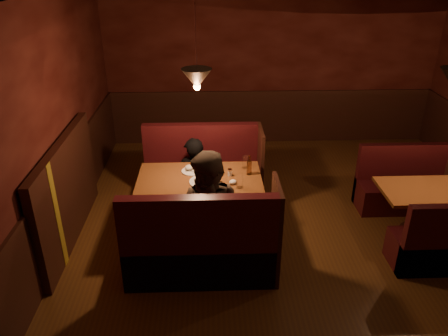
{
  "coord_description": "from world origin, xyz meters",
  "views": [
    {
      "loc": [
        -1.17,
        -4.34,
        3.29
      ],
      "look_at": [
        -0.99,
        0.39,
        0.95
      ],
      "focal_mm": 35.0,
      "sensor_mm": 36.0,
      "label": 1
    }
  ],
  "objects_px": {
    "diner_b": "(211,198)",
    "main_table": "(201,192)",
    "main_bench_near": "(203,252)",
    "diner_a": "(193,162)",
    "second_table": "(426,201)",
    "main_bench_far": "(203,178)",
    "second_bench_far": "(403,188)"
  },
  "relations": [
    {
      "from": "diner_b",
      "to": "main_table",
      "type": "bearing_deg",
      "value": 124.88
    },
    {
      "from": "main_bench_near",
      "to": "diner_a",
      "type": "relative_size",
      "value": 1.18
    },
    {
      "from": "main_table",
      "to": "second_table",
      "type": "distance_m",
      "value": 2.83
    },
    {
      "from": "main_bench_far",
      "to": "main_bench_near",
      "type": "xyz_separation_m",
      "value": [
        0.0,
        -1.73,
        0.0
      ]
    },
    {
      "from": "second_table",
      "to": "diner_b",
      "type": "xyz_separation_m",
      "value": [
        -2.7,
        -0.49,
        0.39
      ]
    },
    {
      "from": "main_table",
      "to": "diner_a",
      "type": "height_order",
      "value": "diner_a"
    },
    {
      "from": "diner_a",
      "to": "diner_b",
      "type": "xyz_separation_m",
      "value": [
        0.23,
        -1.25,
        0.16
      ]
    },
    {
      "from": "main_bench_far",
      "to": "diner_a",
      "type": "relative_size",
      "value": 1.18
    },
    {
      "from": "second_table",
      "to": "diner_b",
      "type": "height_order",
      "value": "diner_b"
    },
    {
      "from": "main_table",
      "to": "main_bench_near",
      "type": "bearing_deg",
      "value": -88.83
    },
    {
      "from": "main_bench_far",
      "to": "diner_b",
      "type": "height_order",
      "value": "diner_b"
    },
    {
      "from": "second_table",
      "to": "second_bench_far",
      "type": "relative_size",
      "value": 0.9
    },
    {
      "from": "second_table",
      "to": "diner_b",
      "type": "relative_size",
      "value": 0.66
    },
    {
      "from": "main_bench_far",
      "to": "main_bench_near",
      "type": "bearing_deg",
      "value": -90.0
    },
    {
      "from": "main_bench_near",
      "to": "second_bench_far",
      "type": "distance_m",
      "value": 3.19
    },
    {
      "from": "main_table",
      "to": "main_bench_far",
      "type": "distance_m",
      "value": 0.9
    },
    {
      "from": "main_bench_far",
      "to": "diner_a",
      "type": "bearing_deg",
      "value": -124.22
    },
    {
      "from": "second_bench_far",
      "to": "diner_b",
      "type": "relative_size",
      "value": 0.73
    },
    {
      "from": "second_bench_far",
      "to": "diner_a",
      "type": "relative_size",
      "value": 0.9
    },
    {
      "from": "main_bench_far",
      "to": "second_table",
      "type": "bearing_deg",
      "value": -18.81
    },
    {
      "from": "main_bench_near",
      "to": "diner_b",
      "type": "distance_m",
      "value": 0.59
    },
    {
      "from": "diner_b",
      "to": "second_bench_far",
      "type": "bearing_deg",
      "value": 46.4
    },
    {
      "from": "main_bench_near",
      "to": "diner_b",
      "type": "relative_size",
      "value": 0.96
    },
    {
      "from": "main_bench_near",
      "to": "second_table",
      "type": "distance_m",
      "value": 2.91
    },
    {
      "from": "main_table",
      "to": "diner_b",
      "type": "relative_size",
      "value": 0.87
    },
    {
      "from": "main_bench_far",
      "to": "second_bench_far",
      "type": "height_order",
      "value": "main_bench_far"
    },
    {
      "from": "main_table",
      "to": "diner_b",
      "type": "height_order",
      "value": "diner_b"
    },
    {
      "from": "second_table",
      "to": "second_bench_far",
      "type": "height_order",
      "value": "second_bench_far"
    },
    {
      "from": "main_bench_near",
      "to": "diner_a",
      "type": "height_order",
      "value": "diner_a"
    },
    {
      "from": "main_bench_far",
      "to": "second_bench_far",
      "type": "xyz_separation_m",
      "value": [
        2.83,
        -0.26,
        -0.07
      ]
    },
    {
      "from": "second_table",
      "to": "diner_b",
      "type": "distance_m",
      "value": 2.77
    },
    {
      "from": "main_bench_near",
      "to": "second_table",
      "type": "height_order",
      "value": "main_bench_near"
    }
  ]
}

